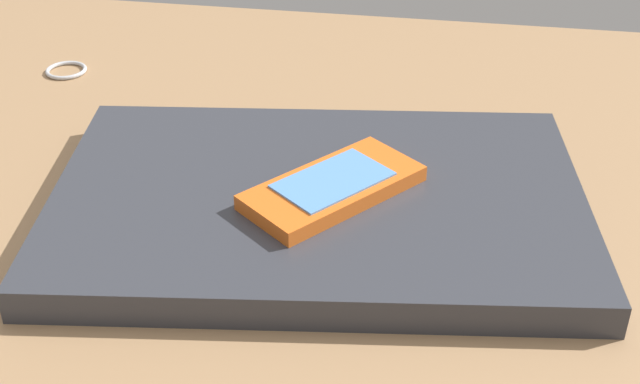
{
  "coord_description": "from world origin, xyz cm",
  "views": [
    {
      "loc": [
        8.13,
        -44.42,
        35.62
      ],
      "look_at": [
        0.12,
        2.9,
        5.0
      ],
      "focal_mm": 48.74,
      "sensor_mm": 36.0,
      "label": 1
    }
  ],
  "objects": [
    {
      "name": "cell_phone_on_laptop",
      "position": [
        1.05,
        2.42,
        5.77
      ],
      "size": [
        11.74,
        12.55,
        1.18
      ],
      "color": "orange",
      "rests_on": "laptop_closed"
    },
    {
      "name": "desk_surface",
      "position": [
        0.0,
        0.0,
        1.5
      ],
      "size": [
        120.0,
        80.0,
        3.0
      ],
      "primitive_type": "cube",
      "color": "#9E7751",
      "rests_on": "ground"
    },
    {
      "name": "key_ring",
      "position": [
        -26.06,
        21.86,
        3.18
      ],
      "size": [
        3.64,
        3.64,
        0.36
      ],
      "primitive_type": "torus",
      "color": "silver",
      "rests_on": "desk_surface"
    },
    {
      "name": "laptop_closed",
      "position": [
        0.12,
        2.9,
        4.11
      ],
      "size": [
        37.39,
        27.15,
        2.21
      ],
      "primitive_type": "cube",
      "rotation": [
        0.0,
        0.0,
        0.13
      ],
      "color": "#33353D",
      "rests_on": "desk_surface"
    }
  ]
}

